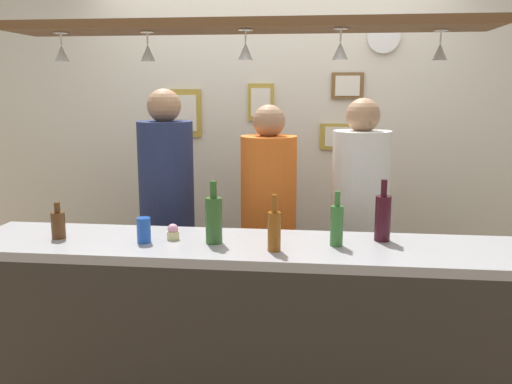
# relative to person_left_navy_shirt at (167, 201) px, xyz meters

# --- Properties ---
(back_wall) EXTENTS (4.40, 0.06, 2.60)m
(back_wall) POSITION_rel_person_left_navy_shirt_xyz_m (0.60, 0.68, 0.24)
(back_wall) COLOR silver
(back_wall) RESTS_ON ground_plane
(bar_counter) EXTENTS (2.70, 0.55, 1.03)m
(bar_counter) POSITION_rel_person_left_navy_shirt_xyz_m (0.60, -0.92, -0.37)
(bar_counter) COLOR #99999E
(bar_counter) RESTS_ON ground_plane
(overhead_glass_rack) EXTENTS (2.20, 0.36, 0.04)m
(overhead_glass_rack) POSITION_rel_person_left_navy_shirt_xyz_m (0.60, -0.72, 0.97)
(overhead_glass_rack) COLOR brown
(hanging_wineglass_far_left) EXTENTS (0.07, 0.07, 0.13)m
(hanging_wineglass_far_left) POSITION_rel_person_left_navy_shirt_xyz_m (-0.27, -0.74, 0.86)
(hanging_wineglass_far_left) COLOR silver
(hanging_wineglass_far_left) RESTS_ON overhead_glass_rack
(hanging_wineglass_left) EXTENTS (0.07, 0.07, 0.13)m
(hanging_wineglass_left) POSITION_rel_person_left_navy_shirt_xyz_m (0.14, -0.74, 0.86)
(hanging_wineglass_left) COLOR silver
(hanging_wineglass_left) RESTS_ON overhead_glass_rack
(hanging_wineglass_center_left) EXTENTS (0.07, 0.07, 0.13)m
(hanging_wineglass_center_left) POSITION_rel_person_left_navy_shirt_xyz_m (0.61, -0.79, 0.86)
(hanging_wineglass_center_left) COLOR silver
(hanging_wineglass_center_left) RESTS_ON overhead_glass_rack
(hanging_wineglass_center) EXTENTS (0.07, 0.07, 0.13)m
(hanging_wineglass_center) POSITION_rel_person_left_navy_shirt_xyz_m (1.02, -0.78, 0.86)
(hanging_wineglass_center) COLOR silver
(hanging_wineglass_center) RESTS_ON overhead_glass_rack
(hanging_wineglass_center_right) EXTENTS (0.07, 0.07, 0.13)m
(hanging_wineglass_center_right) POSITION_rel_person_left_navy_shirt_xyz_m (1.47, -0.66, 0.86)
(hanging_wineglass_center_right) COLOR silver
(hanging_wineglass_center_right) RESTS_ON overhead_glass_rack
(person_left_navy_shirt) EXTENTS (0.34, 0.34, 1.76)m
(person_left_navy_shirt) POSITION_rel_person_left_navy_shirt_xyz_m (0.00, 0.00, 0.00)
(person_left_navy_shirt) COLOR #2D334C
(person_left_navy_shirt) RESTS_ON ground_plane
(person_middle_orange_shirt) EXTENTS (0.34, 0.34, 1.66)m
(person_middle_orange_shirt) POSITION_rel_person_left_navy_shirt_xyz_m (0.64, -0.00, -0.06)
(person_middle_orange_shirt) COLOR #2D334C
(person_middle_orange_shirt) RESTS_ON ground_plane
(person_right_white_patterned_shirt) EXTENTS (0.34, 0.34, 1.70)m
(person_right_white_patterned_shirt) POSITION_rel_person_left_navy_shirt_xyz_m (1.19, -0.00, -0.04)
(person_right_white_patterned_shirt) COLOR #2D334C
(person_right_white_patterned_shirt) RESTS_ON ground_plane
(bottle_champagne_green) EXTENTS (0.08, 0.08, 0.30)m
(bottle_champagne_green) POSITION_rel_person_left_navy_shirt_xyz_m (0.45, -0.78, 0.09)
(bottle_champagne_green) COLOR #2D5623
(bottle_champagne_green) RESTS_ON bar_counter
(bottle_wine_dark_red) EXTENTS (0.08, 0.08, 0.30)m
(bottle_wine_dark_red) POSITION_rel_person_left_navy_shirt_xyz_m (1.25, -0.65, 0.09)
(bottle_wine_dark_red) COLOR #380F19
(bottle_wine_dark_red) RESTS_ON bar_counter
(bottle_beer_brown_stubby) EXTENTS (0.07, 0.07, 0.18)m
(bottle_beer_brown_stubby) POSITION_rel_person_left_navy_shirt_xyz_m (-0.33, -0.79, 0.04)
(bottle_beer_brown_stubby) COLOR #512D14
(bottle_beer_brown_stubby) RESTS_ON bar_counter
(bottle_beer_amber_tall) EXTENTS (0.06, 0.06, 0.26)m
(bottle_beer_amber_tall) POSITION_rel_person_left_navy_shirt_xyz_m (0.75, -0.88, 0.07)
(bottle_beer_amber_tall) COLOR brown
(bottle_beer_amber_tall) RESTS_ON bar_counter
(bottle_beer_green_import) EXTENTS (0.06, 0.06, 0.26)m
(bottle_beer_green_import) POSITION_rel_person_left_navy_shirt_xyz_m (1.03, -0.76, 0.07)
(bottle_beer_green_import) COLOR #336B2D
(bottle_beer_green_import) RESTS_ON bar_counter
(drink_can) EXTENTS (0.07, 0.07, 0.12)m
(drink_can) POSITION_rel_person_left_navy_shirt_xyz_m (0.12, -0.81, 0.03)
(drink_can) COLOR #1E4CB2
(drink_can) RESTS_ON bar_counter
(cupcake) EXTENTS (0.06, 0.06, 0.08)m
(cupcake) POSITION_rel_person_left_navy_shirt_xyz_m (0.24, -0.74, 0.00)
(cupcake) COLOR beige
(cupcake) RESTS_ON bar_counter
(picture_frame_caricature) EXTENTS (0.26, 0.02, 0.34)m
(picture_frame_caricature) POSITION_rel_person_left_navy_shirt_xyz_m (-0.04, 0.64, 0.52)
(picture_frame_caricature) COLOR #B29338
(picture_frame_caricature) RESTS_ON back_wall
(picture_frame_lower_pair) EXTENTS (0.30, 0.02, 0.18)m
(picture_frame_lower_pair) POSITION_rel_person_left_navy_shirt_xyz_m (1.09, 0.64, 0.36)
(picture_frame_lower_pair) COLOR #B29338
(picture_frame_lower_pair) RESTS_ON back_wall
(picture_frame_crest) EXTENTS (0.18, 0.02, 0.26)m
(picture_frame_crest) POSITION_rel_person_left_navy_shirt_xyz_m (0.52, 0.64, 0.60)
(picture_frame_crest) COLOR #B29338
(picture_frame_crest) RESTS_ON back_wall
(picture_frame_upper_small) EXTENTS (0.22, 0.02, 0.18)m
(picture_frame_upper_small) POSITION_rel_person_left_navy_shirt_xyz_m (1.12, 0.64, 0.71)
(picture_frame_upper_small) COLOR brown
(picture_frame_upper_small) RESTS_ON back_wall
(wall_clock) EXTENTS (0.22, 0.03, 0.22)m
(wall_clock) POSITION_rel_person_left_navy_shirt_xyz_m (1.35, 0.63, 1.04)
(wall_clock) COLOR white
(wall_clock) RESTS_ON back_wall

